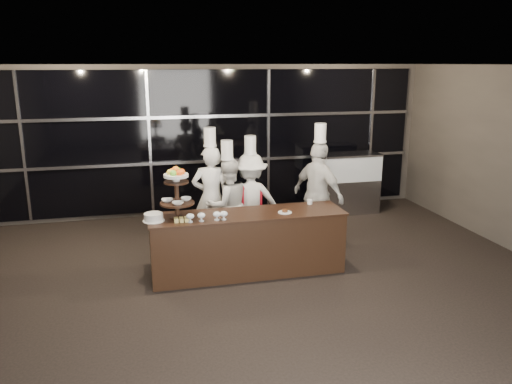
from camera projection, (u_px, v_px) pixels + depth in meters
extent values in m
plane|color=black|center=(277.00, 333.00, 5.76)|extent=(10.00, 10.00, 0.00)
plane|color=black|center=(280.00, 66.00, 5.01)|extent=(10.00, 10.00, 0.00)
plane|color=#473F38|center=(210.00, 141.00, 10.09)|extent=(9.00, 0.00, 9.00)
cube|color=black|center=(210.00, 141.00, 10.03)|extent=(8.60, 0.04, 2.80)
cube|color=#A5A5AA|center=(211.00, 161.00, 10.08)|extent=(8.60, 0.06, 0.06)
cube|color=#A5A5AA|center=(210.00, 116.00, 9.86)|extent=(8.60, 0.06, 0.06)
cube|color=#A5A5AA|center=(23.00, 148.00, 9.20)|extent=(0.05, 0.05, 2.80)
cube|color=#A5A5AA|center=(150.00, 143.00, 9.73)|extent=(0.05, 0.05, 2.80)
cube|color=#A5A5AA|center=(268.00, 139.00, 10.28)|extent=(0.05, 0.05, 2.80)
cube|color=#A5A5AA|center=(371.00, 135.00, 10.80)|extent=(0.05, 0.05, 2.80)
cube|color=black|center=(248.00, 244.00, 7.32)|extent=(2.80, 0.70, 0.90)
cube|color=black|center=(247.00, 214.00, 7.20)|extent=(2.84, 0.74, 0.03)
cylinder|color=black|center=(178.00, 217.00, 6.97)|extent=(0.24, 0.24, 0.03)
cylinder|color=black|center=(177.00, 194.00, 6.88)|extent=(0.06, 0.06, 0.70)
cylinder|color=black|center=(177.00, 203.00, 6.92)|extent=(0.48, 0.48, 0.02)
cylinder|color=black|center=(176.00, 182.00, 6.84)|extent=(0.34, 0.34, 0.02)
cylinder|color=white|center=(176.00, 179.00, 6.83)|extent=(0.10, 0.10, 0.06)
cylinder|color=white|center=(176.00, 176.00, 6.82)|extent=(0.34, 0.34, 0.04)
sphere|color=#DC5612|center=(182.00, 172.00, 6.82)|extent=(0.09, 0.09, 0.09)
sphere|color=#5FAF2D|center=(178.00, 171.00, 6.88)|extent=(0.09, 0.09, 0.09)
sphere|color=orange|center=(173.00, 171.00, 6.86)|extent=(0.09, 0.09, 0.09)
sphere|color=yellow|center=(170.00, 172.00, 6.79)|extent=(0.09, 0.09, 0.09)
sphere|color=#6AC031|center=(173.00, 173.00, 6.73)|extent=(0.09, 0.09, 0.09)
sphere|color=#E84F13|center=(179.00, 173.00, 6.75)|extent=(0.09, 0.09, 0.09)
sphere|color=orange|center=(176.00, 169.00, 6.80)|extent=(0.09, 0.09, 0.09)
imported|color=white|center=(167.00, 200.00, 6.94)|extent=(0.16, 0.16, 0.04)
imported|color=white|center=(186.00, 199.00, 6.99)|extent=(0.15, 0.15, 0.05)
imported|color=white|center=(178.00, 203.00, 6.80)|extent=(0.16, 0.16, 0.04)
cylinder|color=silver|center=(190.00, 222.00, 6.80)|extent=(0.07, 0.07, 0.01)
cylinder|color=silver|center=(190.00, 220.00, 6.79)|extent=(0.02, 0.02, 0.05)
ellipsoid|color=silver|center=(190.00, 216.00, 6.78)|extent=(0.11, 0.11, 0.08)
ellipsoid|color=#2AD558|center=(190.00, 216.00, 6.78)|extent=(0.08, 0.08, 0.05)
cylinder|color=silver|center=(201.00, 221.00, 6.83)|extent=(0.07, 0.07, 0.01)
cylinder|color=silver|center=(201.00, 219.00, 6.83)|extent=(0.02, 0.02, 0.05)
ellipsoid|color=silver|center=(201.00, 215.00, 6.81)|extent=(0.11, 0.11, 0.08)
ellipsoid|color=#BB371D|center=(201.00, 215.00, 6.81)|extent=(0.08, 0.08, 0.05)
cylinder|color=silver|center=(217.00, 220.00, 6.88)|extent=(0.07, 0.07, 0.01)
cylinder|color=silver|center=(217.00, 218.00, 6.87)|extent=(0.02, 0.02, 0.05)
ellipsoid|color=silver|center=(217.00, 214.00, 6.86)|extent=(0.11, 0.11, 0.08)
ellipsoid|color=beige|center=(217.00, 214.00, 6.86)|extent=(0.08, 0.08, 0.05)
cylinder|color=silver|center=(224.00, 219.00, 6.90)|extent=(0.07, 0.07, 0.01)
cylinder|color=silver|center=(224.00, 217.00, 6.90)|extent=(0.02, 0.02, 0.05)
ellipsoid|color=silver|center=(224.00, 214.00, 6.88)|extent=(0.11, 0.11, 0.08)
ellipsoid|color=#431A13|center=(224.00, 214.00, 6.88)|extent=(0.08, 0.08, 0.05)
cylinder|color=white|center=(154.00, 221.00, 6.85)|extent=(0.30, 0.30, 0.01)
cylinder|color=white|center=(154.00, 217.00, 6.83)|extent=(0.26, 0.26, 0.10)
cube|color=#DDC86C|center=(176.00, 221.00, 6.77)|extent=(0.05, 0.06, 0.05)
cube|color=#DDC86C|center=(182.00, 220.00, 6.79)|extent=(0.05, 0.06, 0.05)
cube|color=#DDC86C|center=(187.00, 220.00, 6.80)|extent=(0.05, 0.06, 0.05)
cube|color=#DDC86C|center=(176.00, 219.00, 6.84)|extent=(0.05, 0.06, 0.05)
cube|color=#DDC86C|center=(181.00, 219.00, 6.85)|extent=(0.05, 0.06, 0.05)
cube|color=#DDC86C|center=(186.00, 219.00, 6.87)|extent=(0.05, 0.06, 0.05)
cylinder|color=white|center=(285.00, 212.00, 7.23)|extent=(0.20, 0.20, 0.01)
cylinder|color=#4C2814|center=(285.00, 211.00, 7.22)|extent=(0.08, 0.08, 0.04)
cylinder|color=white|center=(310.00, 202.00, 7.66)|extent=(0.08, 0.08, 0.07)
cube|color=#A5A5AA|center=(346.00, 196.00, 10.34)|extent=(1.27, 0.54, 0.70)
cube|color=silver|center=(348.00, 168.00, 10.19)|extent=(1.27, 0.54, 0.50)
cube|color=#FFC67F|center=(348.00, 168.00, 10.19)|extent=(1.18, 0.45, 0.40)
cube|color=#A5A5AA|center=(348.00, 155.00, 10.12)|extent=(1.29, 0.56, 0.04)
imported|color=white|center=(211.00, 198.00, 8.23)|extent=(0.68, 0.49, 1.73)
cylinder|color=white|center=(210.00, 137.00, 7.97)|extent=(0.19, 0.19, 0.30)
cylinder|color=white|center=(210.00, 146.00, 8.01)|extent=(0.21, 0.21, 0.03)
imported|color=silver|center=(228.00, 205.00, 8.16)|extent=(0.86, 0.73, 1.54)
cylinder|color=white|center=(227.00, 150.00, 7.93)|extent=(0.19, 0.19, 0.30)
cylinder|color=white|center=(227.00, 159.00, 7.97)|extent=(0.21, 0.21, 0.03)
imported|color=white|center=(250.00, 200.00, 8.37)|extent=(1.04, 0.63, 1.58)
cylinder|color=white|center=(250.00, 145.00, 8.13)|extent=(0.19, 0.19, 0.30)
cylinder|color=white|center=(250.00, 154.00, 8.17)|extent=(0.21, 0.21, 0.03)
cube|color=#AD0D1B|center=(252.00, 202.00, 8.25)|extent=(0.34, 0.03, 0.59)
imported|color=silver|center=(318.00, 195.00, 8.28)|extent=(0.86, 1.13, 1.79)
cylinder|color=white|center=(320.00, 133.00, 8.02)|extent=(0.19, 0.19, 0.30)
cylinder|color=white|center=(320.00, 141.00, 8.05)|extent=(0.21, 0.21, 0.03)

